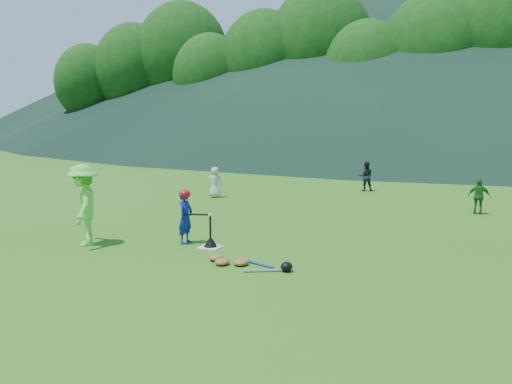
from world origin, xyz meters
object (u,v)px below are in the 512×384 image
(adult_coach, at_px, (83,205))
(fielder_a, at_px, (215,182))
(batting_tee, at_px, (211,242))
(fielder_c, at_px, (479,196))
(equipment_pile, at_px, (241,262))
(batter_child, at_px, (185,217))
(home_plate, at_px, (211,247))
(fielder_b, at_px, (366,176))

(adult_coach, height_order, fielder_a, adult_coach)
(batting_tee, bearing_deg, fielder_c, 50.50)
(fielder_a, distance_m, equipment_pile, 8.49)
(adult_coach, bearing_deg, batter_child, 82.10)
(home_plate, distance_m, batting_tee, 0.12)
(home_plate, bearing_deg, fielder_b, 82.13)
(fielder_b, bearing_deg, batter_child, 59.32)
(fielder_c, bearing_deg, adult_coach, 39.29)
(batting_tee, bearing_deg, fielder_b, 82.13)
(batter_child, relative_size, fielder_b, 1.05)
(fielder_c, bearing_deg, fielder_a, -1.25)
(batter_child, distance_m, equipment_pile, 2.24)
(batter_child, height_order, fielder_a, batter_child)
(fielder_c, bearing_deg, batting_tee, 47.00)
(fielder_b, bearing_deg, adult_coach, 50.72)
(home_plate, distance_m, fielder_a, 7.06)
(adult_coach, height_order, fielder_b, adult_coach)
(fielder_b, xyz_separation_m, fielder_c, (4.04, -3.43, -0.04))
(adult_coach, relative_size, fielder_a, 1.66)
(adult_coach, bearing_deg, equipment_pile, 54.34)
(fielder_a, distance_m, fielder_c, 8.69)
(home_plate, height_order, fielder_b, fielder_b)
(home_plate, height_order, equipment_pile, equipment_pile)
(adult_coach, xyz_separation_m, batting_tee, (2.70, 0.94, -0.79))
(fielder_b, relative_size, fielder_c, 1.08)
(home_plate, height_order, batting_tee, batting_tee)
(batter_child, xyz_separation_m, batting_tee, (0.70, -0.10, -0.48))
(adult_coach, height_order, fielder_c, adult_coach)
(equipment_pile, bearing_deg, fielder_c, 60.75)
(fielder_b, bearing_deg, batting_tee, 63.30)
(fielder_a, bearing_deg, batting_tee, 94.17)
(adult_coach, relative_size, fielder_b, 1.58)
(fielder_b, bearing_deg, fielder_c, 120.86)
(adult_coach, bearing_deg, fielder_c, 97.49)
(batter_child, bearing_deg, batting_tee, -98.51)
(fielder_a, xyz_separation_m, equipment_pile, (4.46, -7.20, -0.49))
(batter_child, height_order, adult_coach, adult_coach)
(fielder_b, relative_size, equipment_pile, 0.64)
(adult_coach, height_order, equipment_pile, adult_coach)
(batter_child, distance_m, fielder_b, 10.13)
(fielder_c, height_order, equipment_pile, fielder_c)
(adult_coach, xyz_separation_m, fielder_a, (-0.56, 7.18, -0.36))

